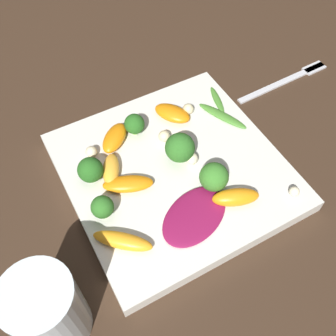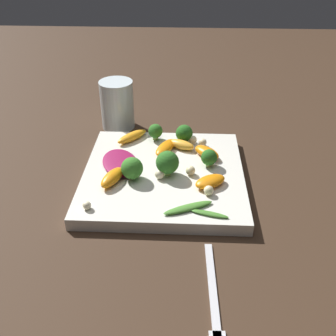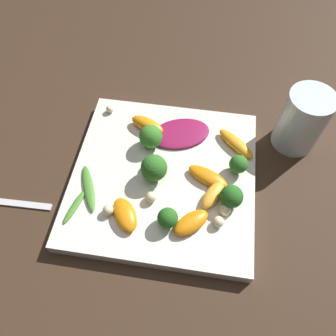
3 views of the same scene
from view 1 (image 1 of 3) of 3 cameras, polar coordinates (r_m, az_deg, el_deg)
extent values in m
plane|color=#382619|center=(0.59, 0.82, -1.14)|extent=(2.40, 2.40, 0.00)
cube|color=silver|center=(0.58, 0.84, -0.48)|extent=(0.30, 0.30, 0.02)
cylinder|color=silver|center=(0.47, -17.05, -19.23)|extent=(0.08, 0.08, 0.11)
cube|color=silver|center=(0.76, 16.32, 11.96)|extent=(0.20, 0.02, 0.01)
cube|color=silver|center=(0.80, 20.46, 13.54)|extent=(0.04, 0.02, 0.01)
ellipsoid|color=maroon|center=(0.53, 3.86, -6.94)|extent=(0.12, 0.10, 0.01)
ellipsoid|color=#FCAD33|center=(0.57, -8.26, -0.25)|extent=(0.05, 0.06, 0.02)
ellipsoid|color=orange|center=(0.54, 9.78, -4.19)|extent=(0.07, 0.05, 0.02)
ellipsoid|color=orange|center=(0.51, -6.59, -10.46)|extent=(0.07, 0.07, 0.02)
ellipsoid|color=orange|center=(0.63, 0.63, 7.95)|extent=(0.06, 0.07, 0.02)
ellipsoid|color=orange|center=(0.55, -5.67, -2.57)|extent=(0.08, 0.05, 0.02)
ellipsoid|color=orange|center=(0.60, -7.77, 4.35)|extent=(0.06, 0.06, 0.02)
cylinder|color=#84AD5B|center=(0.61, -4.80, 5.52)|extent=(0.01, 0.01, 0.01)
sphere|color=#26601E|center=(0.60, -4.89, 6.39)|extent=(0.03, 0.03, 0.03)
cylinder|color=#7A9E51|center=(0.53, -9.30, -6.38)|extent=(0.01, 0.01, 0.01)
sphere|color=#2D6B23|center=(0.52, -9.51, -5.60)|extent=(0.03, 0.03, 0.03)
cylinder|color=#84AD5B|center=(0.58, 1.69, 1.75)|extent=(0.01, 0.01, 0.02)
sphere|color=#2D6B23|center=(0.56, 1.74, 2.97)|extent=(0.04, 0.04, 0.04)
cylinder|color=#7A9E51|center=(0.57, -10.96, -1.18)|extent=(0.01, 0.01, 0.01)
sphere|color=#26601E|center=(0.56, -11.21, -0.26)|extent=(0.04, 0.04, 0.04)
cylinder|color=#84AD5B|center=(0.55, 6.51, -2.31)|extent=(0.01, 0.01, 0.01)
sphere|color=#387A28|center=(0.54, 6.68, -1.29)|extent=(0.04, 0.04, 0.04)
ellipsoid|color=#47842D|center=(0.64, 7.90, 7.49)|extent=(0.05, 0.09, 0.01)
ellipsoid|color=#47842D|center=(0.67, 7.17, 9.75)|extent=(0.03, 0.06, 0.01)
sphere|color=beige|center=(0.59, -11.05, 2.33)|extent=(0.02, 0.02, 0.02)
sphere|color=beige|center=(0.57, 3.50, 1.37)|extent=(0.02, 0.02, 0.02)
sphere|color=beige|center=(0.64, 2.96, 8.56)|extent=(0.02, 0.02, 0.02)
sphere|color=beige|center=(0.58, -11.05, 0.59)|extent=(0.02, 0.02, 0.02)
sphere|color=beige|center=(0.60, -0.54, 4.65)|extent=(0.02, 0.02, 0.02)
sphere|color=beige|center=(0.57, 17.85, -3.27)|extent=(0.01, 0.01, 0.01)
camera|label=2|loc=(0.86, 51.55, 36.90)|focal=42.00mm
camera|label=3|loc=(0.58, -28.11, 51.43)|focal=35.00mm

